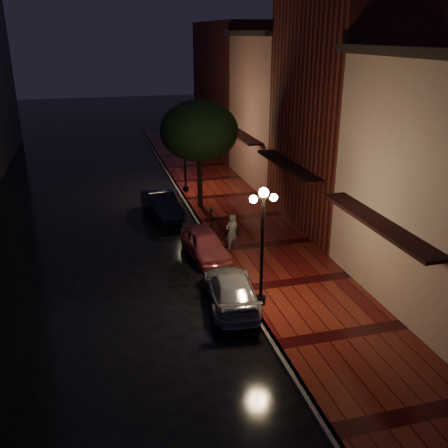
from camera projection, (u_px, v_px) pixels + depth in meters
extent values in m
plane|color=black|center=(217.00, 253.00, 22.25)|extent=(120.00, 120.00, 0.00)
cube|color=#430C0D|center=(264.00, 246.00, 22.77)|extent=(4.50, 60.00, 0.15)
cube|color=#595451|center=(217.00, 251.00, 22.22)|extent=(0.25, 60.00, 0.15)
cube|color=#511914|center=(348.00, 115.00, 23.77)|extent=(5.00, 8.00, 11.00)
cube|color=#8C5951|center=(285.00, 112.00, 31.34)|extent=(5.00, 8.00, 9.00)
cube|color=#511914|center=(239.00, 88.00, 40.18)|extent=(5.00, 12.00, 10.00)
cylinder|color=black|center=(262.00, 252.00, 17.05)|extent=(0.12, 0.12, 4.00)
cylinder|color=black|center=(261.00, 300.00, 17.72)|extent=(0.36, 0.36, 0.30)
cube|color=black|center=(264.00, 197.00, 16.34)|extent=(0.70, 0.08, 0.08)
sphere|color=#FDD498|center=(264.00, 192.00, 16.28)|extent=(0.32, 0.32, 0.32)
sphere|color=#FDD498|center=(253.00, 199.00, 16.27)|extent=(0.26, 0.26, 0.26)
sphere|color=#FDD498|center=(274.00, 197.00, 16.44)|extent=(0.26, 0.26, 0.26)
cylinder|color=black|center=(185.00, 159.00, 29.67)|extent=(0.12, 0.12, 4.00)
cylinder|color=black|center=(186.00, 189.00, 30.34)|extent=(0.36, 0.36, 0.30)
cube|color=black|center=(184.00, 125.00, 28.96)|extent=(0.70, 0.08, 0.08)
sphere|color=#FDD498|center=(184.00, 123.00, 28.90)|extent=(0.32, 0.32, 0.32)
sphere|color=#FDD498|center=(178.00, 126.00, 28.89)|extent=(0.26, 0.26, 0.26)
sphere|color=#FDD498|center=(190.00, 126.00, 29.06)|extent=(0.26, 0.26, 0.26)
cylinder|color=black|center=(200.00, 178.00, 27.17)|extent=(0.28, 0.28, 3.20)
ellipsoid|color=black|center=(199.00, 131.00, 26.24)|extent=(4.16, 4.16, 3.20)
sphere|color=black|center=(209.00, 139.00, 27.17)|extent=(1.80, 1.80, 1.80)
sphere|color=black|center=(191.00, 143.00, 25.64)|extent=(1.80, 1.80, 1.80)
imported|color=#C75157|center=(205.00, 244.00, 21.57)|extent=(1.83, 3.77, 1.24)
imported|color=black|center=(162.00, 204.00, 26.52)|extent=(1.87, 4.14, 1.32)
imported|color=#95949B|center=(231.00, 290.00, 17.81)|extent=(2.15, 4.28, 1.19)
imported|color=silver|center=(232.00, 232.00, 21.96)|extent=(0.67, 0.51, 1.63)
imported|color=silver|center=(232.00, 210.00, 21.59)|extent=(0.95, 0.97, 0.87)
cylinder|color=black|center=(232.00, 224.00, 21.82)|extent=(0.02, 0.02, 1.31)
cube|color=black|center=(238.00, 230.00, 21.94)|extent=(0.13, 0.31, 0.33)
cylinder|color=black|center=(211.00, 225.00, 23.41)|extent=(0.06, 0.06, 1.19)
cube|color=black|center=(211.00, 211.00, 23.16)|extent=(0.16, 0.14, 0.24)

